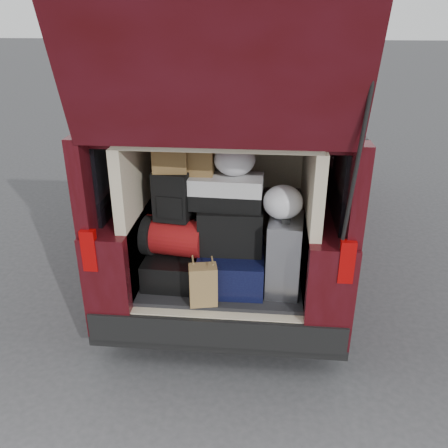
{
  "coord_description": "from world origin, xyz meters",
  "views": [
    {
      "loc": [
        0.31,
        -3.09,
        2.53
      ],
      "look_at": [
        0.01,
        0.2,
        1.01
      ],
      "focal_mm": 38.0,
      "sensor_mm": 36.0,
      "label": 1
    }
  ],
  "objects": [
    {
      "name": "navy_hardshell",
      "position": [
        0.07,
        0.14,
        0.68
      ],
      "size": [
        0.51,
        0.62,
        0.27
      ],
      "primitive_type": "cube",
      "rotation": [
        0.0,
        0.0,
        0.01
      ],
      "color": "black",
      "rests_on": "load_floor"
    },
    {
      "name": "red_duffel",
      "position": [
        -0.37,
        0.14,
        0.92
      ],
      "size": [
        0.5,
        0.37,
        0.3
      ],
      "primitive_type": "cube",
      "rotation": [
        0.0,
        0.0,
        -0.16
      ],
      "color": "maroon",
      "rests_on": "black_hardshell"
    },
    {
      "name": "grocery_sack_lower",
      "position": [
        -0.38,
        0.17,
        1.55
      ],
      "size": [
        0.27,
        0.23,
        0.22
      ],
      "primitive_type": "cube",
      "rotation": [
        0.0,
        0.0,
        0.1
      ],
      "color": "olive",
      "rests_on": "backpack"
    },
    {
      "name": "twotone_duffel",
      "position": [
        0.03,
        0.19,
        1.28
      ],
      "size": [
        0.55,
        0.3,
        0.24
      ],
      "primitive_type": "cube",
      "rotation": [
        0.0,
        0.0,
        -0.04
      ],
      "color": "silver",
      "rests_on": "black_soft_case"
    },
    {
      "name": "ground",
      "position": [
        0.0,
        0.0,
        0.0
      ],
      "size": [
        80.0,
        80.0,
        0.0
      ],
      "primitive_type": "plane",
      "color": "#333436",
      "rests_on": "ground"
    },
    {
      "name": "grocery_sack_upper",
      "position": [
        -0.18,
        0.23,
        1.51
      ],
      "size": [
        0.22,
        0.18,
        0.22
      ],
      "primitive_type": "cube",
      "rotation": [
        0.0,
        0.0,
        0.0
      ],
      "color": "olive",
      "rests_on": "twotone_duffel"
    },
    {
      "name": "plastic_bag_right",
      "position": [
        0.44,
        0.08,
        1.26
      ],
      "size": [
        0.32,
        0.3,
        0.25
      ],
      "primitive_type": "ellipsoid",
      "rotation": [
        0.0,
        0.0,
        -0.14
      ],
      "color": "silver",
      "rests_on": "silver_roller"
    },
    {
      "name": "kraft_bag",
      "position": [
        -0.1,
        -0.2,
        0.7
      ],
      "size": [
        0.22,
        0.16,
        0.31
      ],
      "primitive_type": "cube",
      "rotation": [
        0.0,
        0.0,
        0.2
      ],
      "color": "#9F7948",
      "rests_on": "load_floor"
    },
    {
      "name": "black_soft_case",
      "position": [
        0.07,
        0.15,
        0.99
      ],
      "size": [
        0.48,
        0.29,
        0.34
      ],
      "primitive_type": "cube",
      "rotation": [
        0.0,
        0.0,
        0.01
      ],
      "color": "black",
      "rests_on": "navy_hardshell"
    },
    {
      "name": "silver_roller",
      "position": [
        0.48,
        0.06,
        0.84
      ],
      "size": [
        0.28,
        0.41,
        0.58
      ],
      "primitive_type": "cube",
      "rotation": [
        0.0,
        0.0,
        -0.09
      ],
      "color": "white",
      "rests_on": "load_floor"
    },
    {
      "name": "backpack",
      "position": [
        -0.37,
        0.12,
        1.25
      ],
      "size": [
        0.28,
        0.19,
        0.37
      ],
      "primitive_type": "cube",
      "rotation": [
        0.0,
        0.0,
        -0.14
      ],
      "color": "black",
      "rests_on": "red_duffel"
    },
    {
      "name": "plastic_bag_center",
      "position": [
        0.09,
        0.22,
        1.52
      ],
      "size": [
        0.35,
        0.33,
        0.24
      ],
      "primitive_type": "ellipsoid",
      "rotation": [
        0.0,
        0.0,
        -0.18
      ],
      "color": "silver",
      "rests_on": "twotone_duffel"
    },
    {
      "name": "black_hardshell",
      "position": [
        -0.39,
        0.14,
        0.66
      ],
      "size": [
        0.41,
        0.56,
        0.22
      ],
      "primitive_type": "cube",
      "rotation": [
        0.0,
        0.0,
        -0.04
      ],
      "color": "black",
      "rests_on": "load_floor"
    },
    {
      "name": "load_floor",
      "position": [
        0.0,
        0.28,
        0.28
      ],
      "size": [
        1.24,
        1.05,
        0.55
      ],
      "primitive_type": "cube",
      "color": "black",
      "rests_on": "ground"
    },
    {
      "name": "minivan",
      "position": [
        0.0,
        1.86,
        0.91
      ],
      "size": [
        1.9,
        5.35,
        2.77
      ],
      "color": "black",
      "rests_on": "ground"
    }
  ]
}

